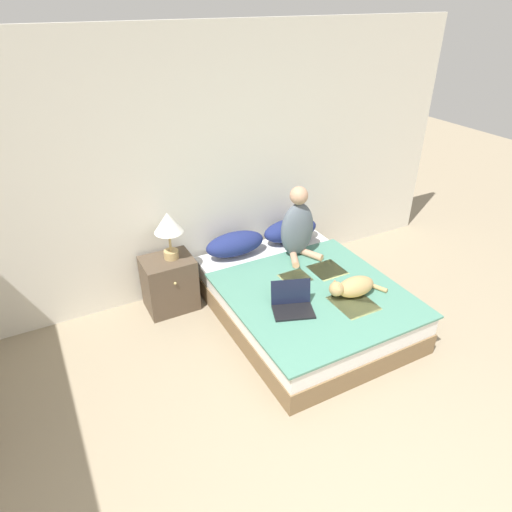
% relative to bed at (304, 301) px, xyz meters
% --- Properties ---
extents(wall_back, '(6.19, 0.05, 2.55)m').
position_rel_bed_xyz_m(wall_back, '(-0.75, 1.04, 1.08)').
color(wall_back, beige).
rests_on(wall_back, ground_plane).
extents(bed, '(1.52, 1.94, 0.40)m').
position_rel_bed_xyz_m(bed, '(0.00, 0.00, 0.00)').
color(bed, brown).
rests_on(bed, ground_plane).
extents(pillow_near, '(0.63, 0.30, 0.23)m').
position_rel_bed_xyz_m(pillow_near, '(-0.33, 0.80, 0.32)').
color(pillow_near, navy).
rests_on(pillow_near, bed).
extents(pillow_far, '(0.63, 0.30, 0.23)m').
position_rel_bed_xyz_m(pillow_far, '(0.33, 0.80, 0.32)').
color(pillow_far, navy).
rests_on(pillow_far, bed).
extents(person_sitting, '(0.37, 0.36, 0.74)m').
position_rel_bed_xyz_m(person_sitting, '(0.22, 0.49, 0.52)').
color(person_sitting, slate).
rests_on(person_sitting, bed).
extents(cat_tabby, '(0.56, 0.22, 0.20)m').
position_rel_bed_xyz_m(cat_tabby, '(0.26, -0.36, 0.30)').
color(cat_tabby, tan).
rests_on(cat_tabby, bed).
extents(laptop_open, '(0.41, 0.37, 0.23)m').
position_rel_bed_xyz_m(laptop_open, '(-0.31, -0.28, 0.25)').
color(laptop_open, black).
rests_on(laptop_open, bed).
extents(nightstand, '(0.48, 0.41, 0.55)m').
position_rel_bed_xyz_m(nightstand, '(-1.06, 0.77, 0.08)').
color(nightstand, brown).
rests_on(nightstand, ground_plane).
extents(table_lamp, '(0.27, 0.27, 0.47)m').
position_rel_bed_xyz_m(table_lamp, '(-1.01, 0.78, 0.69)').
color(table_lamp, tan).
rests_on(table_lamp, nightstand).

